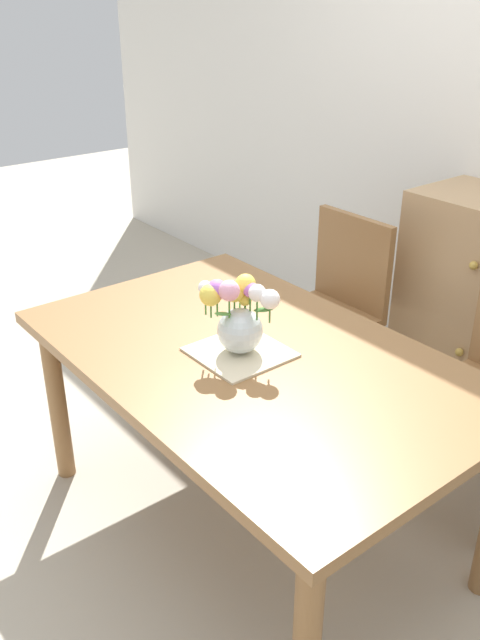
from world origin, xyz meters
name	(u,v)px	position (x,y,z in m)	size (l,w,h in m)	color
ground_plane	(251,524)	(0.00, 0.00, 0.00)	(12.00, 12.00, 0.00)	#B7AD99
dining_table	(253,376)	(0.00, 0.00, 0.64)	(1.56, 0.97, 0.72)	olive
chair_left	(333,301)	(-0.43, 0.83, 0.52)	(0.42, 0.42, 0.90)	olive
placemat	(240,352)	(-0.03, -0.03, 0.73)	(0.28, 0.28, 0.01)	beige
flower_vase	(238,315)	(-0.03, -0.04, 0.86)	(0.22, 0.19, 0.26)	silver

